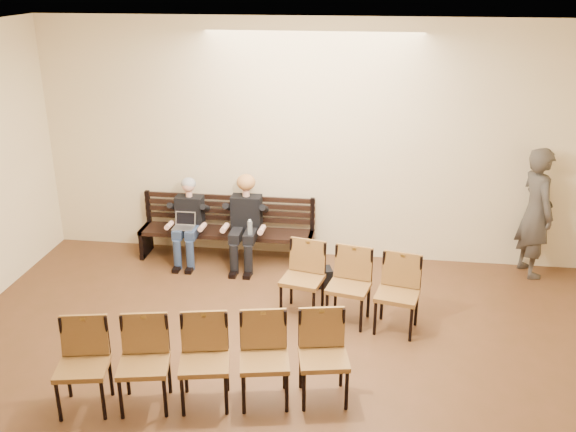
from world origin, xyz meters
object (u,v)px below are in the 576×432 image
chair_row_back (204,364)px  chair_row_front (349,288)px  passerby (537,203)px  seated_woman (245,224)px  bag (319,277)px  seated_man (189,223)px  water_bottle (250,236)px  bench (227,245)px  laptop (184,229)px

chair_row_back → chair_row_front: bearing=42.0°
passerby → chair_row_front: passerby is taller
seated_woman → bag: 1.37m
chair_row_back → passerby: bearing=31.0°
seated_woman → bag: size_ratio=3.66×
seated_man → passerby: size_ratio=0.56×
bag → water_bottle: bearing=163.8°
bag → seated_man: bearing=163.8°
bench → seated_man: 0.66m
chair_row_back → seated_woman: bearing=82.7°
seated_man → seated_woman: bearing=0.0°
bench → bag: (1.45, -0.70, -0.10)m
passerby → water_bottle: bearing=80.6°
seated_man → chair_row_back: seated_man is taller
bag → chair_row_front: (0.43, -0.91, 0.34)m
bag → chair_row_back: chair_row_back is taller
bag → laptop: bearing=168.5°
laptop → seated_woman: bearing=15.6°
seated_man → bag: bearing=-16.2°
laptop → seated_man: bearing=84.8°
water_bottle → chair_row_back: chair_row_back is taller
chair_row_front → laptop: bearing=163.8°
bench → laptop: laptop is taller
passerby → seated_woman: bearing=76.4°
bench → laptop: bearing=-152.9°
bench → laptop: size_ratio=8.70×
seated_woman → laptop: 0.90m
bench → seated_man: size_ratio=2.19×
passerby → chair_row_back: passerby is taller
seated_man → bag: (1.99, -0.58, -0.47)m
chair_row_back → water_bottle: bearing=80.8°
laptop → chair_row_front: 2.78m
bench → chair_row_back: (0.55, -3.40, 0.24)m
seated_woman → laptop: seated_woman is taller
passerby → bag: bearing=88.5°
chair_row_back → bench: bearing=87.9°
seated_woman → bench: bearing=159.3°
bag → seated_woman: bearing=153.0°
laptop → bag: bearing=-6.8°
bench → water_bottle: (0.44, -0.41, 0.34)m
bench → bag: bearing=-25.7°
seated_woman → seated_man: bearing=180.0°
seated_woman → passerby: passerby is taller
seated_man → water_bottle: bearing=-16.3°
bench → chair_row_front: size_ratio=1.55×
seated_woman → laptop: size_ratio=4.20×
passerby → chair_row_front: bearing=107.6°
passerby → chair_row_back: bearing=115.7°
seated_man → water_bottle: seated_man is taller
bench → passerby: size_ratio=1.22×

